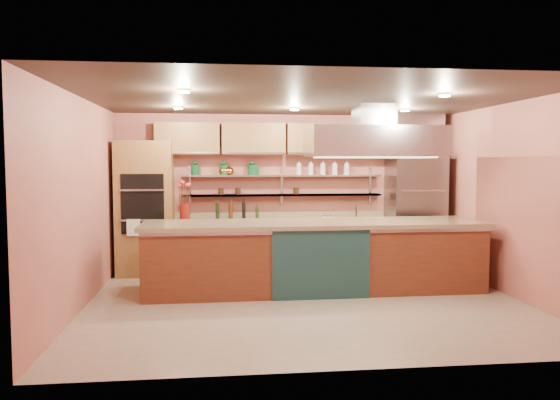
{
  "coord_description": "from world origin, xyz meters",
  "views": [
    {
      "loc": [
        -1.22,
        -7.36,
        1.95
      ],
      "look_at": [
        -0.25,
        1.0,
        1.36
      ],
      "focal_mm": 35.0,
      "sensor_mm": 36.0,
      "label": 1
    }
  ],
  "objects": [
    {
      "name": "ceiling",
      "position": [
        0.0,
        0.0,
        2.8
      ],
      "size": [
        6.0,
        5.0,
        0.02
      ],
      "primitive_type": "cube",
      "color": "black",
      "rests_on": "wall_back"
    },
    {
      "name": "wall_front",
      "position": [
        0.0,
        -2.5,
        1.4
      ],
      "size": [
        6.0,
        0.04,
        2.8
      ],
      "primitive_type": "cube",
      "color": "#AC5E51",
      "rests_on": "floor"
    },
    {
      "name": "upper_cabinets",
      "position": [
        0.0,
        2.32,
        2.35
      ],
      "size": [
        4.6,
        0.36,
        0.55
      ],
      "primitive_type": "cube",
      "color": "brown",
      "rests_on": "wall_back"
    },
    {
      "name": "wall_shelf_upper",
      "position": [
        -0.05,
        2.37,
        1.7
      ],
      "size": [
        3.6,
        0.26,
        0.03
      ],
      "primitive_type": "cube",
      "color": "#A7A9AE",
      "rests_on": "wall_back"
    },
    {
      "name": "flower_vase",
      "position": [
        -1.78,
        2.15,
        1.08
      ],
      "size": [
        0.19,
        0.19,
        0.3
      ],
      "primitive_type": "cylinder",
      "rotation": [
        0.0,
        0.0,
        0.15
      ],
      "color": "maroon",
      "rests_on": "back_counter"
    },
    {
      "name": "green_canister",
      "position": [
        -0.54,
        2.37,
        1.8
      ],
      "size": [
        0.15,
        0.15,
        0.18
      ],
      "primitive_type": "cylinder",
      "rotation": [
        0.0,
        0.0,
        0.02
      ],
      "color": "#0D3F1E",
      "rests_on": "wall_shelf_upper"
    },
    {
      "name": "wall_shelf_lower",
      "position": [
        -0.05,
        2.37,
        1.35
      ],
      "size": [
        3.6,
        0.26,
        0.03
      ],
      "primitive_type": "cube",
      "color": "#A7A9AE",
      "rests_on": "wall_back"
    },
    {
      "name": "range_hood",
      "position": [
        1.13,
        0.68,
        2.25
      ],
      "size": [
        2.0,
        1.0,
        0.45
      ],
      "primitive_type": "cube",
      "color": "#A7A9AE",
      "rests_on": "ceiling"
    },
    {
      "name": "floor",
      "position": [
        0.0,
        0.0,
        -0.01
      ],
      "size": [
        6.0,
        5.0,
        0.02
      ],
      "primitive_type": "cube",
      "color": "gray",
      "rests_on": "ground"
    },
    {
      "name": "island",
      "position": [
        0.23,
        0.68,
        0.52
      ],
      "size": [
        5.03,
        1.12,
        1.05
      ],
      "primitive_type": "cube",
      "rotation": [
        0.0,
        0.0,
        0.01
      ],
      "color": "brown",
      "rests_on": "floor"
    },
    {
      "name": "oil_bottle_cluster",
      "position": [
        -0.87,
        2.15,
        1.06
      ],
      "size": [
        0.84,
        0.41,
        0.26
      ],
      "primitive_type": "cube",
      "rotation": [
        0.0,
        0.0,
        0.23
      ],
      "color": "black",
      "rests_on": "back_counter"
    },
    {
      "name": "wall_left",
      "position": [
        -3.0,
        0.0,
        1.4
      ],
      "size": [
        0.04,
        5.0,
        2.8
      ],
      "primitive_type": "cube",
      "color": "#AC5E51",
      "rests_on": "floor"
    },
    {
      "name": "wall_right",
      "position": [
        3.0,
        0.0,
        1.4
      ],
      "size": [
        0.04,
        5.0,
        2.8
      ],
      "primitive_type": "cube",
      "color": "#AC5E51",
      "rests_on": "floor"
    },
    {
      "name": "kitchen_scale",
      "position": [
        0.74,
        2.15,
        0.98
      ],
      "size": [
        0.19,
        0.15,
        0.09
      ],
      "primitive_type": "cube",
      "rotation": [
        0.0,
        0.0,
        0.2
      ],
      "color": "silver",
      "rests_on": "back_counter"
    },
    {
      "name": "copper_kettle",
      "position": [
        -1.01,
        2.37,
        1.79
      ],
      "size": [
        0.24,
        0.24,
        0.15
      ],
      "primitive_type": "ellipsoid",
      "rotation": [
        0.0,
        0.0,
        -0.39
      ],
      "color": "#B9732A",
      "rests_on": "wall_shelf_upper"
    },
    {
      "name": "refrigerator",
      "position": [
        2.35,
        2.14,
        1.05
      ],
      "size": [
        0.95,
        0.72,
        2.1
      ],
      "primitive_type": "cube",
      "color": "slate",
      "rests_on": "floor"
    },
    {
      "name": "back_counter",
      "position": [
        -0.05,
        2.2,
        0.47
      ],
      "size": [
        3.84,
        0.64,
        0.93
      ],
      "primitive_type": "cube",
      "color": "tan",
      "rests_on": "floor"
    },
    {
      "name": "bar_faucet",
      "position": [
        1.28,
        2.25,
        1.04
      ],
      "size": [
        0.04,
        0.04,
        0.23
      ],
      "primitive_type": "cylinder",
      "rotation": [
        0.0,
        0.0,
        -0.26
      ],
      "color": "silver",
      "rests_on": "back_counter"
    },
    {
      "name": "oven_stack",
      "position": [
        -2.45,
        2.18,
        1.15
      ],
      "size": [
        0.95,
        0.64,
        2.3
      ],
      "primitive_type": "cube",
      "color": "brown",
      "rests_on": "floor"
    },
    {
      "name": "ceiling_downlights",
      "position": [
        0.0,
        0.2,
        2.77
      ],
      "size": [
        4.0,
        2.8,
        0.02
      ],
      "primitive_type": "cube",
      "color": "#FFE5A5",
      "rests_on": "ceiling"
    },
    {
      "name": "wall_back",
      "position": [
        0.0,
        2.5,
        1.4
      ],
      "size": [
        6.0,
        0.04,
        2.8
      ],
      "primitive_type": "cube",
      "color": "#AC5E51",
      "rests_on": "floor"
    }
  ]
}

